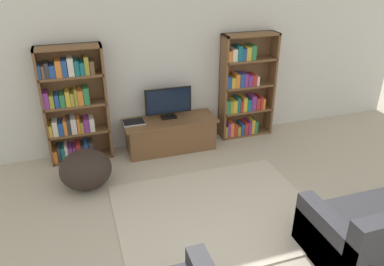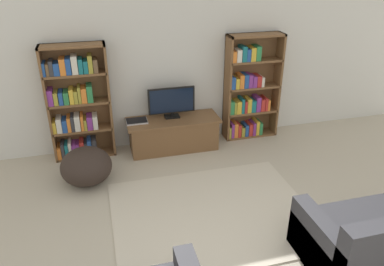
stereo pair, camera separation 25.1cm
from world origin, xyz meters
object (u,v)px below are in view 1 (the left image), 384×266
(tv_stand, at_px, (171,134))
(bookshelf_left, at_px, (73,107))
(laptop, at_px, (134,122))
(bookshelf_right, at_px, (244,89))
(beanbag_ottoman, at_px, (86,169))
(television, at_px, (168,102))

(tv_stand, bearing_deg, bookshelf_left, 173.67)
(laptop, bearing_deg, bookshelf_right, 3.42)
(bookshelf_right, xyz_separation_m, beanbag_ottoman, (-2.75, -0.85, -0.57))
(tv_stand, relative_size, television, 1.98)
(bookshelf_right, xyz_separation_m, tv_stand, (-1.36, -0.16, -0.57))
(bookshelf_left, distance_m, laptop, 0.94)
(tv_stand, bearing_deg, bookshelf_right, 6.84)
(bookshelf_left, xyz_separation_m, tv_stand, (1.45, -0.16, -0.61))
(beanbag_ottoman, bearing_deg, bookshelf_right, 17.24)
(television, xyz_separation_m, beanbag_ottoman, (-1.40, -0.77, -0.53))
(television, distance_m, beanbag_ottoman, 1.68)
(bookshelf_right, relative_size, tv_stand, 1.19)
(tv_stand, height_order, television, television)
(bookshelf_right, height_order, laptop, bookshelf_right)
(bookshelf_right, distance_m, beanbag_ottoman, 2.94)
(bookshelf_left, relative_size, tv_stand, 1.19)
(television, relative_size, laptop, 2.25)
(tv_stand, xyz_separation_m, beanbag_ottoman, (-1.40, -0.69, -0.00))
(television, bearing_deg, laptop, -176.64)
(laptop, bearing_deg, bookshelf_left, 172.55)
(bookshelf_right, distance_m, tv_stand, 1.48)
(bookshelf_right, height_order, television, bookshelf_right)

